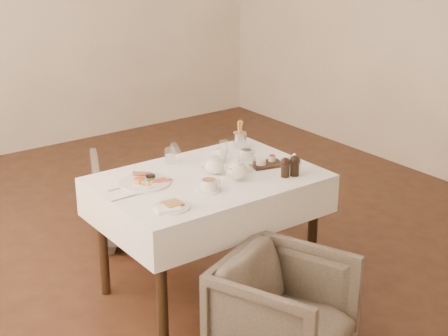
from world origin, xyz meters
TOP-DOWN VIEW (x-y plane):
  - table at (-0.46, -0.71)m, footprint 1.28×0.88m
  - armchair_near at (-0.56, -1.52)m, footprint 0.81×0.82m
  - armchair_far at (-0.41, 0.21)m, footprint 0.85×0.86m
  - breakfast_plate at (-0.81, -0.58)m, footprint 0.30×0.30m
  - side_plate at (-0.88, -0.97)m, footprint 0.20×0.19m
  - teapot_centre at (-0.41, -0.70)m, footprint 0.19×0.17m
  - teapot_front at (-0.35, -0.85)m, footprint 0.17×0.13m
  - creamer at (-0.25, -0.55)m, footprint 0.08×0.08m
  - teacup_near at (-0.58, -0.89)m, footprint 0.14×0.14m
  - teacup_far at (-0.09, -0.61)m, footprint 0.12×0.12m
  - glass_left at (-0.52, -0.38)m, footprint 0.08×0.08m
  - glass_mid at (-0.22, -0.77)m, footprint 0.10×0.10m
  - glass_right at (-0.15, -0.44)m, footprint 0.07×0.07m
  - condiment_board at (-0.07, -0.77)m, footprint 0.22×0.17m
  - pepper_mill_left at (-0.10, -0.98)m, footprint 0.08×0.08m
  - pepper_mill_right at (-0.04, -1.00)m, footprint 0.07×0.07m
  - silver_pot at (-0.01, -0.96)m, footprint 0.14×0.13m
  - fries_cup at (0.00, -0.41)m, footprint 0.09×0.09m
  - cutlery_fork at (-0.94, -0.57)m, footprint 0.20×0.02m
  - cutlery_knife at (-1.00, -0.71)m, footprint 0.20×0.02m

SIDE VIEW (x-z plane):
  - armchair_near at x=-0.56m, z-range 0.00..0.58m
  - armchair_far at x=-0.41m, z-range 0.00..0.60m
  - table at x=-0.46m, z-range 0.26..1.02m
  - cutlery_fork at x=-0.94m, z-range 0.76..0.76m
  - cutlery_knife at x=-1.00m, z-range 0.76..0.76m
  - side_plate at x=-0.88m, z-range 0.75..0.78m
  - breakfast_plate at x=-0.81m, z-range 0.75..0.78m
  - condiment_board at x=-0.07m, z-range 0.75..0.80m
  - teacup_far at x=-0.09m, z-range 0.75..0.81m
  - teacup_near at x=-0.58m, z-range 0.75..0.82m
  - creamer at x=-0.25m, z-range 0.76..0.84m
  - glass_right at x=-0.15m, z-range 0.76..0.84m
  - glass_left at x=-0.52m, z-range 0.76..0.85m
  - glass_mid at x=-0.22m, z-range 0.76..0.86m
  - silver_pot at x=-0.01m, z-range 0.76..0.87m
  - pepper_mill_left at x=-0.10m, z-range 0.76..0.88m
  - pepper_mill_right at x=-0.04m, z-range 0.76..0.88m
  - teapot_centre at x=-0.41m, z-range 0.75..0.88m
  - teapot_front at x=-0.35m, z-range 0.76..0.88m
  - fries_cup at x=0.00m, z-range 0.74..0.93m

